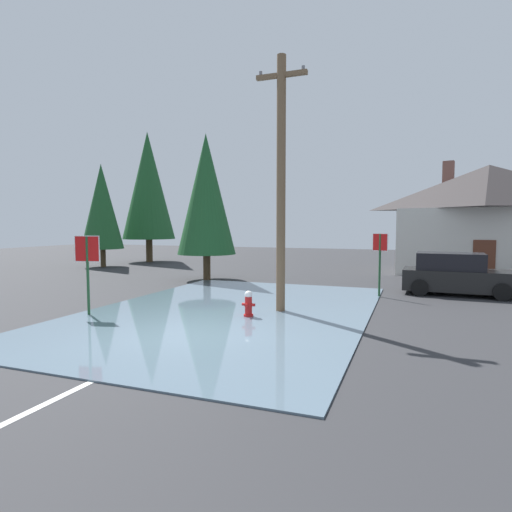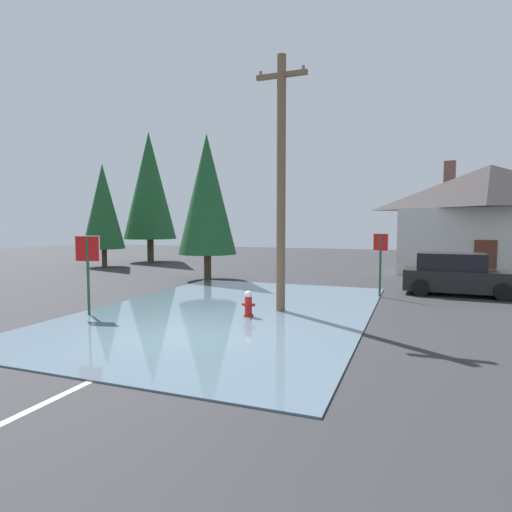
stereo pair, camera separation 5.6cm
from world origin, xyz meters
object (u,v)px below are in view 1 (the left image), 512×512
pine_tree_mid_left (206,194)px  pine_tree_short_left (148,186)px  house (487,218)px  utility_pole (281,180)px  parked_car (456,275)px  fire_hydrant (248,304)px  pine_tree_tall_left (102,207)px  stop_sign_far (380,252)px  stop_sign_near (87,258)px

pine_tree_mid_left → pine_tree_short_left: 11.87m
house → pine_tree_mid_left: bearing=-151.3°
utility_pole → parked_car: size_ratio=1.89×
fire_hydrant → parked_car: 9.07m
house → pine_tree_tall_left: (-22.72, -3.82, 0.82)m
pine_tree_tall_left → pine_tree_mid_left: pine_tree_mid_left is taller
parked_car → pine_tree_tall_left: pine_tree_tall_left is taller
fire_hydrant → house: size_ratio=0.08×
stop_sign_far → fire_hydrant: bearing=-123.4°
fire_hydrant → utility_pole: bearing=60.1°
parked_car → pine_tree_short_left: 22.25m
pine_tree_short_left → stop_sign_far: bearing=-30.2°
parked_car → house: bearing=74.7°
pine_tree_tall_left → pine_tree_short_left: pine_tree_short_left is taller
stop_sign_near → parked_car: (10.73, 8.12, -0.95)m
pine_tree_mid_left → utility_pole: bearing=-47.0°
pine_tree_mid_left → parked_car: bearing=-3.0°
house → stop_sign_near: bearing=-128.8°
fire_hydrant → house: (8.30, 14.58, 2.72)m
stop_sign_near → pine_tree_mid_left: bearing=93.1°
utility_pole → fire_hydrant: bearing=-119.9°
utility_pole → pine_tree_mid_left: size_ratio=1.09×
stop_sign_near → stop_sign_far: bearing=39.4°
stop_sign_far → pine_tree_tall_left: pine_tree_tall_left is taller
stop_sign_far → pine_tree_mid_left: 9.06m
utility_pole → pine_tree_tall_left: utility_pole is taller
fire_hydrant → pine_tree_short_left: (-13.87, 15.10, 5.23)m
stop_sign_near → parked_car: stop_sign_near is taller
utility_pole → pine_tree_mid_left: (-5.72, 6.13, 0.13)m
stop_sign_far → pine_tree_tall_left: (-17.78, 5.67, 2.23)m
stop_sign_near → pine_tree_tall_left: 15.82m
stop_sign_far → parked_car: 3.33m
stop_sign_near → fire_hydrant: 5.00m
parked_car → pine_tree_tall_left: 21.20m
fire_hydrant → house: bearing=60.3°
fire_hydrant → pine_tree_mid_left: 9.65m
house → pine_tree_short_left: size_ratio=1.05×
utility_pole → pine_tree_short_left: size_ratio=0.82×
fire_hydrant → pine_tree_tall_left: 18.33m
stop_sign_near → utility_pole: size_ratio=0.31×
stop_sign_near → stop_sign_far: 10.29m
house → stop_sign_far: bearing=-117.5°
utility_pole → house: utility_pole is taller
stop_sign_far → parked_car: stop_sign_far is taller
stop_sign_near → parked_car: 13.49m
utility_pole → pine_tree_short_left: pine_tree_short_left is taller
pine_tree_tall_left → stop_sign_near: bearing=-51.2°
fire_hydrant → pine_tree_short_left: bearing=132.6°
pine_tree_short_left → pine_tree_mid_left: bearing=-41.7°
pine_tree_short_left → fire_hydrant: bearing=-47.4°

